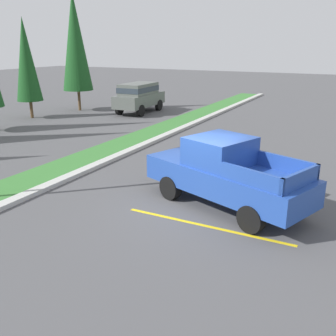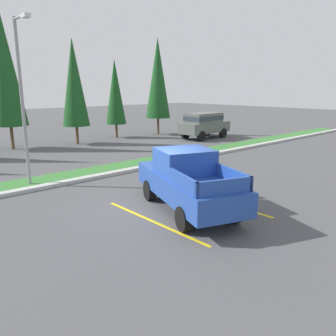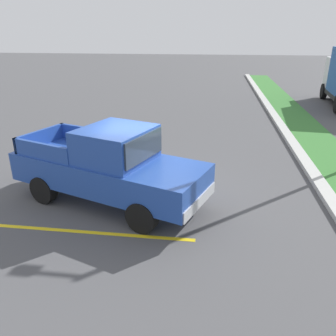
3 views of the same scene
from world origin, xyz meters
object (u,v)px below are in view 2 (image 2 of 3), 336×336
at_px(pickup_truck_main, 187,181).
at_px(street_light, 23,92).
at_px(cypress_tree_center, 5,69).
at_px(cypress_tree_far_right, 158,78).
at_px(cypress_tree_rightmost, 115,92).
at_px(cypress_tree_right_inner, 74,83).
at_px(suv_distant, 204,123).

xyz_separation_m(pickup_truck_main, street_light, (-2.87, 6.62, 2.93)).
height_order(street_light, cypress_tree_center, cypress_tree_center).
bearing_deg(cypress_tree_far_right, street_light, -148.87).
height_order(cypress_tree_center, cypress_tree_far_right, cypress_tree_center).
bearing_deg(pickup_truck_main, cypress_tree_far_right, 52.40).
bearing_deg(cypress_tree_rightmost, cypress_tree_far_right, -11.76).
xyz_separation_m(pickup_truck_main, cypress_tree_center, (-0.34, 16.53, 4.25)).
bearing_deg(cypress_tree_rightmost, cypress_tree_center, 179.39).
bearing_deg(cypress_tree_far_right, cypress_tree_center, 175.81).
bearing_deg(street_light, cypress_tree_right_inner, 52.36).
distance_m(street_light, cypress_tree_right_inner, 11.29).
xyz_separation_m(street_light, cypress_tree_rightmost, (10.98, 9.82, -0.20)).
xyz_separation_m(suv_distant, cypress_tree_right_inner, (-9.18, 4.44, 3.23)).
bearing_deg(cypress_tree_right_inner, suv_distant, -25.80).
bearing_deg(cypress_tree_rightmost, suv_distant, -46.31).
bearing_deg(suv_distant, cypress_tree_right_inner, 154.20).
distance_m(suv_distant, cypress_tree_rightmost, 7.78).
height_order(cypress_tree_center, cypress_tree_rightmost, cypress_tree_center).
distance_m(street_light, cypress_tree_center, 10.31).
distance_m(cypress_tree_center, cypress_tree_far_right, 12.40).
bearing_deg(cypress_tree_center, cypress_tree_rightmost, -0.61).
bearing_deg(suv_distant, pickup_truck_main, -139.89).
relative_size(cypress_tree_center, cypress_tree_rightmost, 1.40).
xyz_separation_m(cypress_tree_center, cypress_tree_far_right, (12.37, -0.91, -0.39)).
distance_m(street_light, cypress_tree_far_right, 17.43).
height_order(pickup_truck_main, cypress_tree_rightmost, cypress_tree_rightmost).
bearing_deg(street_light, pickup_truck_main, -66.55).
bearing_deg(cypress_tree_right_inner, pickup_truck_main, -104.47).
bearing_deg(pickup_truck_main, cypress_tree_right_inner, 75.53).
relative_size(pickup_truck_main, cypress_tree_rightmost, 0.87).
distance_m(cypress_tree_right_inner, cypress_tree_far_right, 8.03).
relative_size(cypress_tree_center, cypress_tree_far_right, 1.08).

